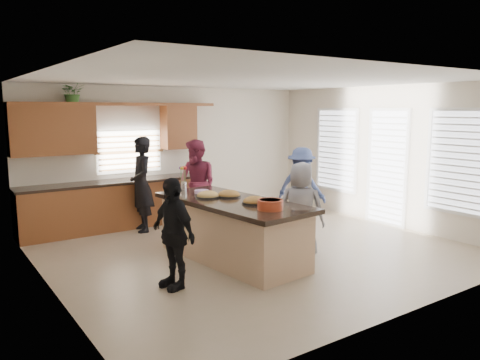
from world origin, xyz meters
TOP-DOWN VIEW (x-y plane):
  - floor at (0.00, 0.00)m, footprint 6.50×6.50m
  - room_shell at (0.00, 0.00)m, footprint 6.52×6.02m
  - back_cabinetry at (-1.47, 2.73)m, footprint 4.08×0.66m
  - right_wall_glazing at (3.22, -0.13)m, footprint 0.06×4.00m
  - island at (-0.62, -0.24)m, footprint 1.41×2.80m
  - platter_front at (-0.49, -0.65)m, footprint 0.40×0.40m
  - platter_mid at (-0.51, 0.03)m, footprint 0.39×0.39m
  - platter_back at (-0.82, 0.16)m, footprint 0.39×0.39m
  - salad_bowl at (-0.57, -1.11)m, footprint 0.36×0.36m
  - clear_cup at (-0.28, -1.00)m, footprint 0.09×0.09m
  - plate_stack at (-0.71, 0.56)m, footprint 0.24×0.24m
  - flower_vase at (-0.81, 1.00)m, footprint 0.14×0.14m
  - potted_plant at (-2.11, 2.82)m, footprint 0.44×0.39m
  - woman_left_back at (-1.08, 2.21)m, footprint 0.53×0.72m
  - woman_left_mid at (-0.07, 1.85)m, footprint 0.86×0.99m
  - woman_left_front at (-1.89, -0.75)m, footprint 0.47×0.90m
  - woman_right_back at (1.75, 0.82)m, footprint 0.94×1.17m
  - woman_right_front at (0.36, -0.71)m, footprint 0.84×0.88m

SIDE VIEW (x-z plane):
  - floor at x=0.00m, z-range 0.00..0.00m
  - island at x=-0.62m, z-range -0.02..0.93m
  - woman_left_front at x=-1.89m, z-range 0.00..1.47m
  - woman_right_front at x=0.36m, z-range 0.00..1.52m
  - woman_right_back at x=1.75m, z-range 0.00..1.58m
  - woman_left_mid at x=-0.07m, z-range 0.00..1.75m
  - woman_left_back at x=-1.08m, z-range 0.00..1.82m
  - back_cabinetry at x=-1.47m, z-range -0.32..2.14m
  - plate_stack at x=-0.71m, z-range 0.95..1.00m
  - platter_back at x=-0.82m, z-range 0.90..1.06m
  - platter_mid at x=-0.51m, z-range 0.90..1.06m
  - platter_front at x=-0.49m, z-range 0.90..1.06m
  - clear_cup at x=-0.28m, z-range 0.95..1.05m
  - salad_bowl at x=-0.57m, z-range 0.96..1.10m
  - flower_vase at x=-0.81m, z-range 0.97..1.39m
  - right_wall_glazing at x=3.22m, z-range 0.22..2.47m
  - room_shell at x=0.00m, z-range 0.50..3.31m
  - potted_plant at x=-2.11m, z-range 2.40..2.87m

